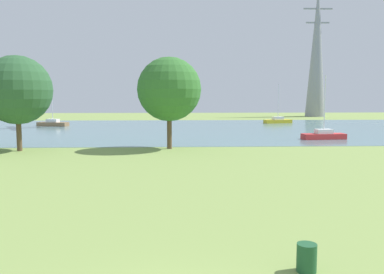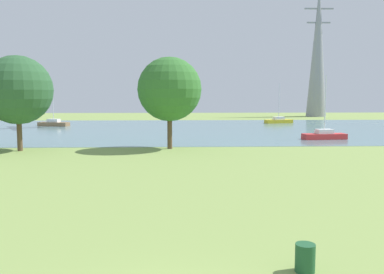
# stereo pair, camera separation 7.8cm
# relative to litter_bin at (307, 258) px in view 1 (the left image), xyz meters

# --- Properties ---
(ground_plane) EXTENTS (160.00, 160.00, 0.00)m
(ground_plane) POSITION_rel_litter_bin_xyz_m (-4.00, 19.42, -0.40)
(ground_plane) COLOR #7F994C
(litter_bin) EXTENTS (0.56, 0.56, 0.80)m
(litter_bin) POSITION_rel_litter_bin_xyz_m (0.00, 0.00, 0.00)
(litter_bin) COLOR #1E512D
(litter_bin) RESTS_ON ground
(water_surface) EXTENTS (140.00, 40.00, 0.02)m
(water_surface) POSITION_rel_litter_bin_xyz_m (-4.00, 47.42, -0.39)
(water_surface) COLOR slate
(water_surface) RESTS_ON ground
(sailboat_brown) EXTENTS (5.02, 2.59, 5.77)m
(sailboat_brown) POSITION_rel_litter_bin_xyz_m (-22.86, 53.83, 0.05)
(sailboat_brown) COLOR brown
(sailboat_brown) RESTS_ON water_surface
(sailboat_red) EXTENTS (4.95, 2.10, 7.03)m
(sailboat_red) POSITION_rel_litter_bin_xyz_m (12.78, 33.63, 0.06)
(sailboat_red) COLOR red
(sailboat_red) RESTS_ON water_surface
(sailboat_yellow) EXTENTS (5.02, 2.59, 6.75)m
(sailboat_yellow) POSITION_rel_litter_bin_xyz_m (14.01, 58.94, 0.06)
(sailboat_yellow) COLOR yellow
(sailboat_yellow) RESTS_ON water_surface
(tree_west_far) EXTENTS (5.98, 5.98, 8.33)m
(tree_west_far) POSITION_rel_litter_bin_xyz_m (-17.39, 25.39, 4.93)
(tree_west_far) COLOR brown
(tree_west_far) RESTS_ON ground
(tree_west_near) EXTENTS (5.80, 5.80, 8.33)m
(tree_west_near) POSITION_rel_litter_bin_xyz_m (-4.22, 26.32, 5.01)
(tree_west_near) COLOR brown
(tree_west_near) RESTS_ON ground
(electricity_pylon) EXTENTS (6.40, 4.40, 29.63)m
(electricity_pylon) POSITION_rel_litter_bin_xyz_m (27.80, 80.29, 14.43)
(electricity_pylon) COLOR gray
(electricity_pylon) RESTS_ON ground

